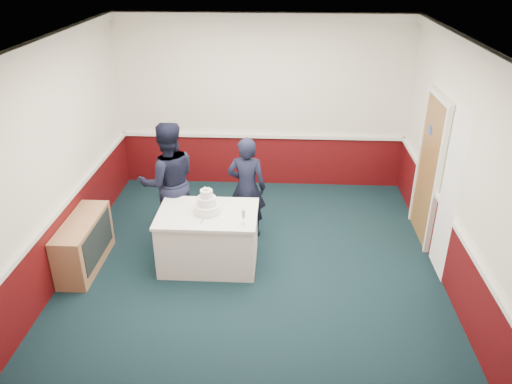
# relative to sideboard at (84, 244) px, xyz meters

# --- Properties ---
(ground) EXTENTS (5.00, 5.00, 0.00)m
(ground) POSITION_rel_sideboard_xyz_m (2.28, 0.28, -0.35)
(ground) COLOR #12272D
(ground) RESTS_ON ground
(room_shell) EXTENTS (5.00, 5.00, 3.00)m
(room_shell) POSITION_rel_sideboard_xyz_m (2.36, 0.89, 1.62)
(room_shell) COLOR white
(room_shell) RESTS_ON ground
(sideboard) EXTENTS (0.41, 1.20, 0.70)m
(sideboard) POSITION_rel_sideboard_xyz_m (0.00, 0.00, 0.00)
(sideboard) COLOR tan
(sideboard) RESTS_ON ground
(cake_table) EXTENTS (1.32, 0.92, 0.79)m
(cake_table) POSITION_rel_sideboard_xyz_m (1.67, 0.16, 0.05)
(cake_table) COLOR white
(cake_table) RESTS_ON ground
(wedding_cake) EXTENTS (0.35, 0.35, 0.36)m
(wedding_cake) POSITION_rel_sideboard_xyz_m (1.67, 0.16, 0.55)
(wedding_cake) COLOR white
(wedding_cake) RESTS_ON cake_table
(cake_knife) EXTENTS (0.04, 0.22, 0.00)m
(cake_knife) POSITION_rel_sideboard_xyz_m (1.64, -0.04, 0.44)
(cake_knife) COLOR silver
(cake_knife) RESTS_ON cake_table
(champagne_flute) EXTENTS (0.05, 0.05, 0.21)m
(champagne_flute) POSITION_rel_sideboard_xyz_m (2.17, -0.12, 0.58)
(champagne_flute) COLOR silver
(champagne_flute) RESTS_ON cake_table
(person_man) EXTENTS (1.06, 0.95, 1.80)m
(person_man) POSITION_rel_sideboard_xyz_m (1.01, 0.84, 0.55)
(person_man) COLOR black
(person_man) RESTS_ON ground
(person_woman) EXTENTS (0.59, 0.41, 1.55)m
(person_woman) POSITION_rel_sideboard_xyz_m (2.13, 0.96, 0.43)
(person_woman) COLOR black
(person_woman) RESTS_ON ground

